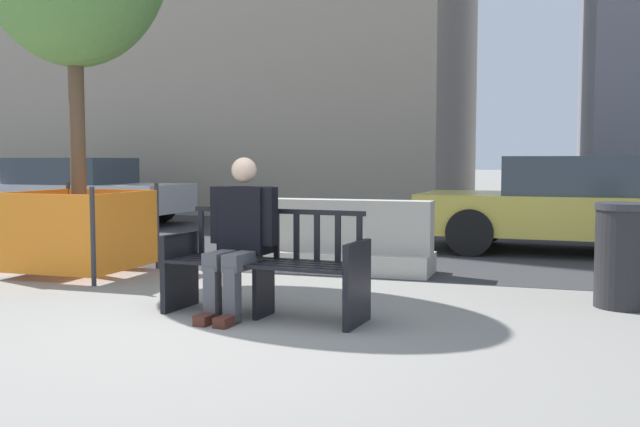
{
  "coord_description": "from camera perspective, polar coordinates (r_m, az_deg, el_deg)",
  "views": [
    {
      "loc": [
        2.52,
        -4.74,
        1.29
      ],
      "look_at": [
        0.28,
        2.13,
        0.75
      ],
      "focal_mm": 40.0,
      "sensor_mm": 36.0,
      "label": 1
    }
  ],
  "objects": [
    {
      "name": "ground_plane",
      "position": [
        5.52,
        -9.77,
        -9.29
      ],
      "size": [
        200.0,
        200.0,
        0.0
      ],
      "primitive_type": "plane",
      "color": "gray"
    },
    {
      "name": "street_asphalt",
      "position": [
        13.74,
        7.4,
        -1.15
      ],
      "size": [
        120.0,
        12.0,
        0.01
      ],
      "primitive_type": "cube",
      "color": "#333335",
      "rests_on": "ground"
    },
    {
      "name": "street_bench",
      "position": [
        5.91,
        -4.42,
        -4.42
      ],
      "size": [
        1.73,
        0.67,
        0.88
      ],
      "color": "black",
      "rests_on": "ground"
    },
    {
      "name": "seated_person",
      "position": [
        5.92,
        -6.44,
        -1.56
      ],
      "size": [
        0.59,
        0.75,
        1.31
      ],
      "color": "black",
      "rests_on": "ground"
    },
    {
      "name": "jersey_barrier_centre",
      "position": [
        8.24,
        2.07,
        -2.36
      ],
      "size": [
        2.0,
        0.68,
        0.84
      ],
      "color": "#ADA89E",
      "rests_on": "ground"
    },
    {
      "name": "construction_fence",
      "position": [
        8.52,
        -18.67,
        -1.2
      ],
      "size": [
        1.3,
        1.3,
        1.02
      ],
      "color": "#2D2D33",
      "rests_on": "ground"
    },
    {
      "name": "car_taxi_near",
      "position": [
        10.53,
        19.87,
        0.69
      ],
      "size": [
        4.25,
        2.02,
        1.35
      ],
      "color": "#DBC64C",
      "rests_on": "ground"
    },
    {
      "name": "car_sedan_mid",
      "position": [
        15.41,
        -18.84,
        1.74
      ],
      "size": [
        4.45,
        1.95,
        1.34
      ],
      "color": "silver",
      "rests_on": "ground"
    },
    {
      "name": "trash_bin",
      "position": [
        6.78,
        23.21,
        -3.08
      ],
      "size": [
        0.53,
        0.53,
        0.92
      ],
      "color": "#232326",
      "rests_on": "ground"
    }
  ]
}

